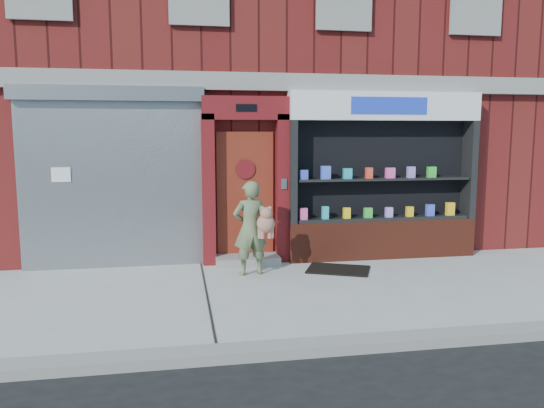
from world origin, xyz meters
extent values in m
plane|color=#9E9E99|center=(0.00, 0.00, 0.00)|extent=(80.00, 80.00, 0.00)
cube|color=gray|center=(0.00, -2.15, 0.06)|extent=(60.00, 0.30, 0.12)
cube|color=#581414|center=(0.00, 6.00, 4.00)|extent=(12.00, 8.00, 8.00)
cube|color=gray|center=(0.00, 1.92, 3.15)|extent=(12.00, 0.16, 0.30)
cube|color=gray|center=(-3.00, 1.94, 1.40)|extent=(3.00, 0.10, 2.80)
cube|color=slate|center=(-3.00, 1.88, 2.92)|extent=(3.10, 0.30, 0.24)
cube|color=white|center=(-3.80, 1.88, 1.60)|extent=(0.30, 0.01, 0.24)
cube|color=#570E12|center=(-1.40, 1.86, 1.30)|extent=(0.22, 0.28, 2.60)
cube|color=#570E12|center=(-0.10, 1.86, 1.30)|extent=(0.22, 0.28, 2.60)
cube|color=#570E12|center=(-0.75, 1.86, 2.70)|extent=(1.50, 0.28, 0.40)
cube|color=black|center=(-0.75, 1.71, 2.70)|extent=(0.35, 0.01, 0.12)
cube|color=maroon|center=(-0.75, 1.97, 1.20)|extent=(1.00, 0.06, 2.20)
cylinder|color=black|center=(-0.75, 1.93, 1.65)|extent=(0.28, 0.02, 0.28)
cylinder|color=#570E12|center=(-0.75, 1.92, 1.65)|extent=(0.34, 0.02, 0.34)
cube|color=gray|center=(-0.75, 1.70, 0.07)|extent=(1.10, 0.55, 0.15)
cube|color=slate|center=(-0.10, 1.71, 1.40)|extent=(0.10, 0.02, 0.18)
cube|color=maroon|center=(1.75, 1.80, 0.35)|extent=(3.50, 0.40, 0.70)
cube|color=black|center=(0.06, 1.80, 1.60)|extent=(0.12, 0.40, 1.80)
cube|color=black|center=(3.44, 1.80, 1.60)|extent=(0.12, 0.40, 1.80)
cube|color=black|center=(1.75, 1.99, 1.60)|extent=(3.30, 0.03, 1.80)
cube|color=black|center=(1.75, 1.80, 0.73)|extent=(3.20, 0.36, 0.06)
cube|color=black|center=(1.75, 1.80, 1.45)|extent=(3.20, 0.36, 0.04)
cube|color=white|center=(1.75, 1.80, 2.75)|extent=(3.50, 0.40, 0.50)
cube|color=#1731B2|center=(1.75, 1.59, 2.75)|extent=(1.40, 0.01, 0.30)
cube|color=#F2509E|center=(0.25, 1.72, 0.86)|extent=(0.14, 0.09, 0.21)
cube|color=#25ABBC|center=(0.65, 1.72, 0.87)|extent=(0.12, 0.09, 0.23)
cube|color=yellow|center=(1.05, 1.72, 0.86)|extent=(0.12, 0.09, 0.19)
cube|color=green|center=(1.45, 1.72, 0.85)|extent=(0.15, 0.09, 0.18)
cube|color=#AE85F0|center=(1.85, 1.72, 0.85)|extent=(0.13, 0.09, 0.18)
cube|color=yellow|center=(2.25, 1.72, 0.85)|extent=(0.12, 0.09, 0.18)
cube|color=blue|center=(2.65, 1.72, 0.87)|extent=(0.15, 0.09, 0.21)
cube|color=yellow|center=(3.05, 1.72, 0.88)|extent=(0.15, 0.09, 0.24)
cube|color=blue|center=(0.25, 1.72, 1.56)|extent=(0.15, 0.09, 0.17)
cube|color=blue|center=(0.65, 1.72, 1.59)|extent=(0.17, 0.09, 0.23)
cube|color=#23A0B3|center=(1.05, 1.72, 1.56)|extent=(0.15, 0.09, 0.19)
cube|color=#ED3F29|center=(1.45, 1.72, 1.57)|extent=(0.12, 0.09, 0.20)
cube|color=#ED4FA5|center=(1.85, 1.72, 1.56)|extent=(0.16, 0.09, 0.19)
cube|color=#9172CE|center=(2.25, 1.72, 1.57)|extent=(0.13, 0.09, 0.20)
cube|color=green|center=(2.65, 1.72, 1.57)|extent=(0.15, 0.09, 0.20)
imported|color=#5B6C47|center=(-0.79, 1.04, 0.76)|extent=(0.60, 0.44, 1.53)
sphere|color=#935C49|center=(-0.56, 0.86, 0.86)|extent=(0.29, 0.29, 0.29)
sphere|color=#935C49|center=(-0.56, 0.82, 1.03)|extent=(0.19, 0.19, 0.19)
sphere|color=#935C49|center=(-0.62, 0.82, 1.11)|extent=(0.07, 0.07, 0.07)
sphere|color=#935C49|center=(-0.50, 0.82, 1.11)|extent=(0.07, 0.07, 0.07)
cylinder|color=#935C49|center=(-0.66, 0.86, 0.71)|extent=(0.07, 0.07, 0.17)
cylinder|color=#935C49|center=(-0.47, 0.86, 0.71)|extent=(0.07, 0.07, 0.17)
cylinder|color=#935C49|center=(-0.62, 0.85, 0.71)|extent=(0.07, 0.07, 0.17)
cylinder|color=#935C49|center=(-0.50, 0.85, 0.71)|extent=(0.07, 0.07, 0.17)
cube|color=black|center=(0.70, 1.03, 0.01)|extent=(1.21, 1.06, 0.03)
camera|label=1|loc=(-1.93, -7.26, 2.29)|focal=35.00mm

